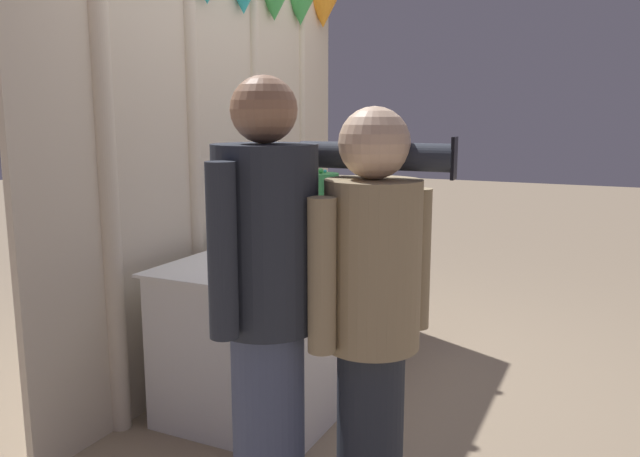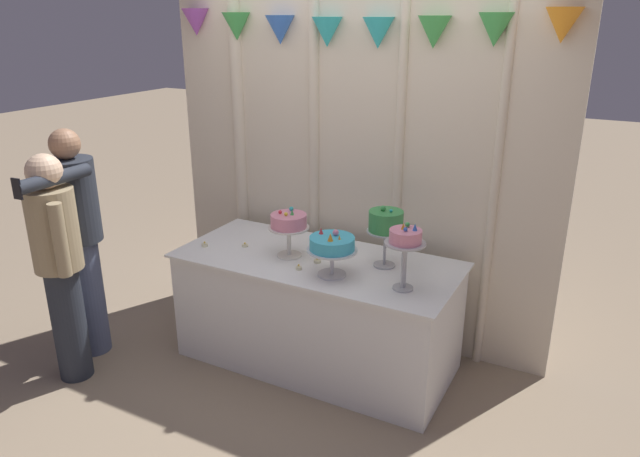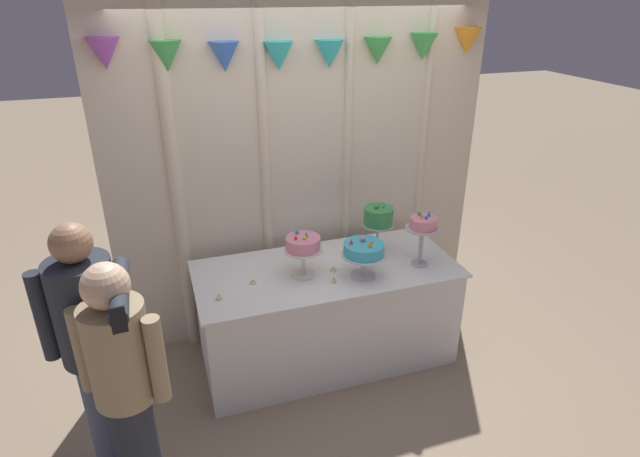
% 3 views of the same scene
% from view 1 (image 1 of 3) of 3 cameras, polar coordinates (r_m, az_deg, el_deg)
% --- Properties ---
extents(ground_plane, '(24.00, 24.00, 0.00)m').
position_cam_1_polar(ground_plane, '(3.78, 0.08, -13.33)').
color(ground_plane, gray).
extents(draped_curtain, '(2.93, 0.21, 2.62)m').
position_cam_1_polar(draped_curtain, '(3.76, -9.14, 9.13)').
color(draped_curtain, beige).
rests_on(draped_curtain, ground_plane).
extents(cake_table, '(1.89, 0.85, 0.78)m').
position_cam_1_polar(cake_table, '(3.68, -1.33, -7.48)').
color(cake_table, white).
rests_on(cake_table, ground_plane).
extents(cake_display_leftmost, '(0.27, 0.27, 0.33)m').
position_cam_1_polar(cake_display_leftmost, '(3.36, -2.17, 1.66)').
color(cake_display_leftmost, silver).
rests_on(cake_display_leftmost, cake_table).
extents(cake_display_midleft, '(0.31, 0.31, 0.30)m').
position_cam_1_polar(cake_display_midleft, '(3.66, 2.66, 1.83)').
color(cake_display_midleft, silver).
rests_on(cake_display_midleft, cake_table).
extents(cake_display_midright, '(0.24, 0.24, 0.41)m').
position_cam_1_polar(cake_display_midright, '(3.98, 0.15, 3.85)').
color(cake_display_midright, '#B2B2B7').
rests_on(cake_display_midright, cake_table).
extents(cake_display_rightmost, '(0.24, 0.24, 0.41)m').
position_cam_1_polar(cake_display_rightmost, '(4.08, 4.85, 4.11)').
color(cake_display_rightmost, '#B2B2B7').
rests_on(cake_display_rightmost, cake_table).
extents(tealight_far_left, '(0.04, 0.04, 0.04)m').
position_cam_1_polar(tealight_far_left, '(2.82, -5.59, -4.55)').
color(tealight_far_left, beige).
rests_on(tealight_far_left, cake_table).
extents(tealight_near_left, '(0.04, 0.04, 0.03)m').
position_cam_1_polar(tealight_near_left, '(3.10, -5.28, -3.28)').
color(tealight_near_left, beige).
rests_on(tealight_near_left, cake_table).
extents(tealight_near_right, '(0.04, 0.04, 0.04)m').
position_cam_1_polar(tealight_near_right, '(3.48, 1.54, -1.70)').
color(tealight_near_right, beige).
rests_on(tealight_near_right, cake_table).
extents(tealight_far_right, '(0.05, 0.05, 0.03)m').
position_cam_1_polar(tealight_far_right, '(3.59, -0.39, -1.37)').
color(tealight_far_right, beige).
rests_on(tealight_far_right, cake_table).
extents(guest_girl_blue_dress, '(0.49, 0.70, 1.62)m').
position_cam_1_polar(guest_girl_blue_dress, '(1.98, -4.63, -7.69)').
color(guest_girl_blue_dress, '#4C5675').
rests_on(guest_girl_blue_dress, ground_plane).
extents(guest_man_dark_suit, '(0.42, 0.41, 1.53)m').
position_cam_1_polar(guest_man_dark_suit, '(2.00, 4.67, -8.91)').
color(guest_man_dark_suit, '#282D38').
rests_on(guest_man_dark_suit, ground_plane).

